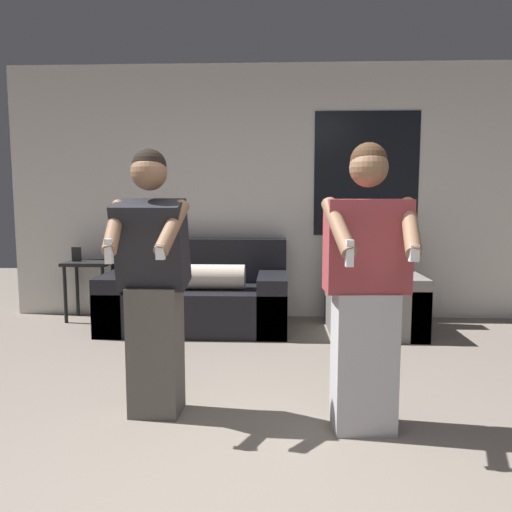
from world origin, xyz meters
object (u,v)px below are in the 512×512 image
(couch, at_px, (197,297))
(person_left, at_px, (153,284))
(person_right, at_px, (366,291))
(armchair, at_px, (373,297))
(side_table, at_px, (89,272))

(couch, bearing_deg, person_left, -87.84)
(couch, distance_m, person_right, 2.61)
(person_left, bearing_deg, person_right, -6.71)
(armchair, bearing_deg, person_right, -102.08)
(couch, height_order, side_table, couch)
(person_right, bearing_deg, couch, 120.11)
(armchair, distance_m, person_left, 2.63)
(side_table, height_order, person_right, person_right)
(person_left, relative_size, person_right, 0.99)
(person_right, bearing_deg, armchair, 77.92)
(couch, xyz_separation_m, person_right, (1.29, -2.22, 0.49))
(couch, height_order, person_right, person_right)
(armchair, relative_size, person_left, 0.67)
(armchair, bearing_deg, person_left, -129.92)
(person_right, bearing_deg, side_table, 135.20)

